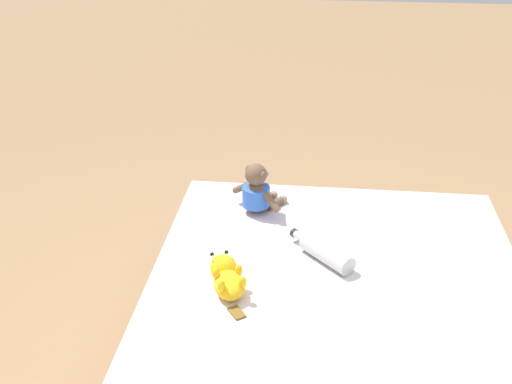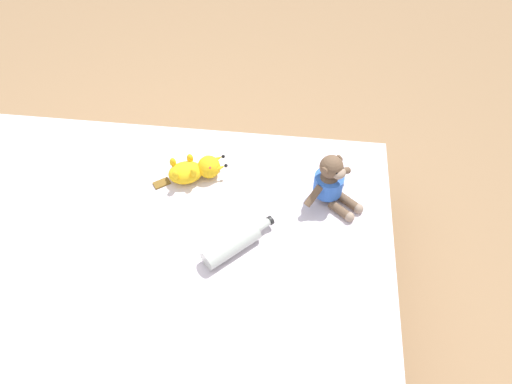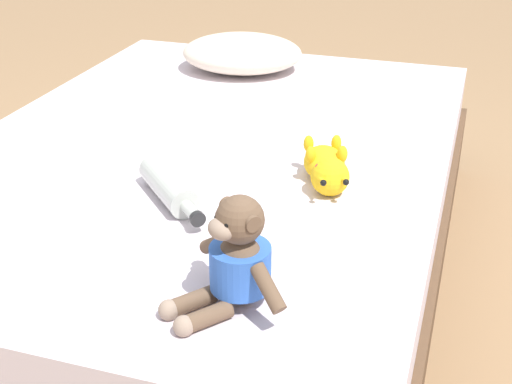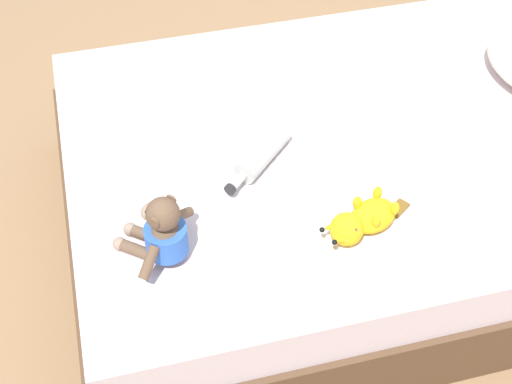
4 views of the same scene
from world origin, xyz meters
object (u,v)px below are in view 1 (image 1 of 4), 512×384
object	(u,v)px
bed	(334,376)
glass_bottle	(325,253)
plush_monkey	(258,192)
plush_yellow_creature	(227,277)

from	to	relation	value
bed	glass_bottle	size ratio (longest dim) A/B	7.78
bed	glass_bottle	bearing A→B (deg)	-82.67
bed	glass_bottle	distance (m)	0.47
bed	plush_monkey	bearing A→B (deg)	-64.75
glass_bottle	plush_yellow_creature	bearing A→B (deg)	31.08
plush_yellow_creature	plush_monkey	bearing A→B (deg)	-95.16
plush_monkey	glass_bottle	distance (m)	0.48
glass_bottle	plush_monkey	bearing A→B (deg)	-50.20
plush_yellow_creature	glass_bottle	world-z (taller)	plush_yellow_creature
plush_monkey	plush_yellow_creature	world-z (taller)	plush_monkey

